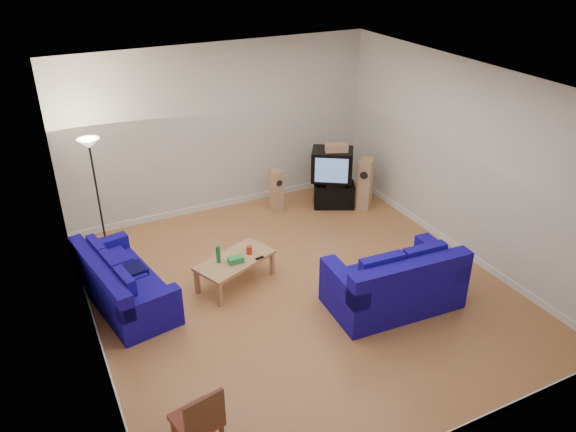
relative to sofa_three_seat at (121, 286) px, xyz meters
name	(u,v)px	position (x,y,z in m)	size (l,w,h in m)	color
room	(301,200)	(2.51, -0.88, 1.25)	(6.01, 6.51, 3.21)	brown
sofa_three_seat	(121,286)	(0.00, 0.00, 0.00)	(1.23, 2.16, 0.78)	#140A75
sofa_loveseat	(395,286)	(3.56, -1.86, 0.07)	(1.94, 1.16, 0.94)	#140A75
coffee_table	(235,262)	(1.69, -0.27, 0.10)	(1.37, 1.03, 0.45)	tan
bottle	(218,254)	(1.44, -0.25, 0.30)	(0.07, 0.07, 0.28)	#197233
tissue_box	(236,260)	(1.67, -0.38, 0.20)	(0.24, 0.13, 0.10)	green
red_canister	(249,250)	(1.95, -0.23, 0.22)	(0.09, 0.09, 0.13)	red
remote	(260,258)	(2.04, -0.43, 0.16)	(0.14, 0.04, 0.02)	black
tv_stand	(334,195)	(4.46, 1.40, -0.05)	(0.79, 0.44, 0.48)	black
av_receiver	(334,183)	(4.41, 1.34, 0.23)	(0.39, 0.32, 0.09)	black
television	(332,165)	(4.42, 1.44, 0.58)	(0.97, 0.91, 0.61)	black
centre_speaker	(336,148)	(4.44, 1.35, 0.96)	(0.43, 0.17, 0.15)	tan
speaker_left	(276,190)	(3.35, 1.75, 0.13)	(0.22, 0.27, 0.85)	tan
speaker_right	(365,184)	(4.95, 1.06, 0.22)	(0.38, 0.38, 1.03)	tan
floor_lamp	(92,160)	(0.06, 1.60, 1.41)	(0.35, 0.35, 2.05)	black
dining_chair	(199,420)	(0.18, -3.13, 0.23)	(0.53, 0.53, 0.94)	brown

